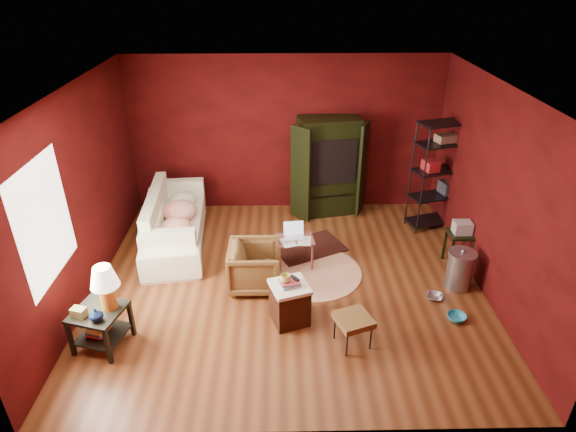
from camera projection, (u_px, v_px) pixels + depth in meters
The scene contains 18 objects.
room at pixel (285, 197), 6.33m from camera, with size 5.54×5.04×2.84m.
sofa at pixel (173, 220), 7.77m from camera, with size 2.28×0.67×0.89m, color white.
armchair at pixel (255, 265), 6.78m from camera, with size 0.71×0.67×0.73m, color black.
pet_bowl_steel at pixel (435, 292), 6.64m from camera, with size 0.23×0.06×0.23m, color #ADAFB4.
pet_bowl_turquoise at pixel (458, 312), 6.24m from camera, with size 0.25×0.08×0.25m, color #289EBE.
vase at pixel (96, 315), 5.46m from camera, with size 0.16×0.17×0.16m, color #0D1C42.
mug at pixel (285, 278), 5.95m from camera, with size 0.13×0.10×0.13m, color #D8CD69.
side_table at pixel (102, 300), 5.61m from camera, with size 0.69×0.69×1.10m.
sofa_cushions at pixel (174, 221), 7.81m from camera, with size 0.93×2.02×0.82m.
hamper at pixel (290, 302), 6.15m from camera, with size 0.58×0.58×0.64m.
footstool at pixel (353, 321), 5.74m from camera, with size 0.52×0.52×0.41m.
rug_round at pixel (313, 272), 7.24m from camera, with size 1.93×1.93×0.01m.
rug_oriental at pixel (309, 247), 7.84m from camera, with size 1.31×1.14×0.01m.
laptop_desk at pixel (295, 241), 7.21m from camera, with size 0.60×0.50×0.69m.
tv_armoire at pixel (328, 165), 8.56m from camera, with size 1.38×0.90×1.78m.
wire_shelving at pixel (441, 171), 8.06m from camera, with size 1.00×0.65×1.89m.
small_stand at pixel (461, 233), 7.18m from camera, with size 0.37×0.37×0.74m.
trash_can at pixel (460, 269), 6.80m from camera, with size 0.43×0.43×0.62m.
Camera 1 is at (-0.11, -5.71, 4.18)m, focal length 30.00 mm.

